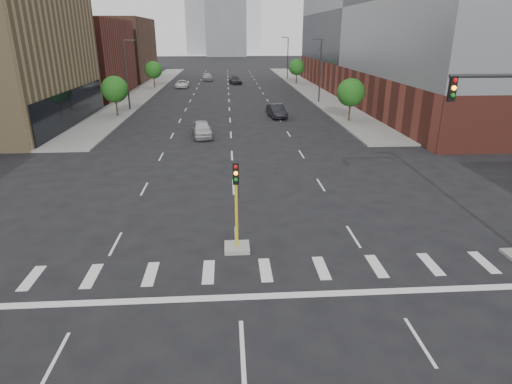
{
  "coord_description": "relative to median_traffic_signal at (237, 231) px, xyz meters",
  "views": [
    {
      "loc": [
        -0.32,
        -9.39,
        9.77
      ],
      "look_at": [
        1.0,
        10.17,
        2.5
      ],
      "focal_mm": 30.0,
      "sensor_mm": 36.0,
      "label": 1
    }
  ],
  "objects": [
    {
      "name": "building_left_far_a",
      "position": [
        -27.5,
        57.03,
        5.03
      ],
      "size": [
        20.0,
        22.0,
        12.0
      ],
      "primitive_type": "cube",
      "color": "brown",
      "rests_on": "ground"
    },
    {
      "name": "median_traffic_signal",
      "position": [
        0.0,
        0.0,
        0.0
      ],
      "size": [
        1.2,
        1.2,
        4.4
      ],
      "color": "#999993",
      "rests_on": "ground"
    },
    {
      "name": "streetlight_right_a",
      "position": [
        13.41,
        46.03,
        4.04
      ],
      "size": [
        1.6,
        0.22,
        9.07
      ],
      "color": "#2D2D30",
      "rests_on": "ground"
    },
    {
      "name": "sidewalk_right_far",
      "position": [
        15.0,
        65.03,
        -0.9
      ],
      "size": [
        5.0,
        92.0,
        0.15
      ],
      "primitive_type": "cube",
      "color": "gray",
      "rests_on": "ground"
    },
    {
      "name": "building_right_main",
      "position": [
        29.5,
        51.03,
        10.03
      ],
      "size": [
        24.0,
        70.0,
        22.0
      ],
      "color": "brown",
      "rests_on": "ground"
    },
    {
      "name": "tree_right_near",
      "position": [
        14.0,
        31.03,
        2.42
      ],
      "size": [
        3.2,
        3.2,
        4.85
      ],
      "color": "#382619",
      "rests_on": "ground"
    },
    {
      "name": "car_deep_right",
      "position": [
        1.5,
        72.38,
        -0.24
      ],
      "size": [
        2.85,
        5.31,
        1.46
      ],
      "primitive_type": "imported",
      "rotation": [
        0.0,
        0.0,
        0.16
      ],
      "color": "#222328",
      "rests_on": "ground"
    },
    {
      "name": "car_far_left",
      "position": [
        -8.83,
        66.62,
        -0.28
      ],
      "size": [
        2.39,
        5.05,
        1.39
      ],
      "primitive_type": "imported",
      "rotation": [
        0.0,
        0.0,
        -0.01
      ],
      "color": "silver",
      "rests_on": "ground"
    },
    {
      "name": "car_distant",
      "position": [
        -4.54,
        79.52,
        -0.12
      ],
      "size": [
        2.54,
        5.18,
        1.7
      ],
      "primitive_type": "imported",
      "rotation": [
        0.0,
        0.0,
        0.11
      ],
      "color": "#A2A2A6",
      "rests_on": "ground"
    },
    {
      "name": "car_mid_right",
      "position": [
        5.78,
        34.37,
        -0.18
      ],
      "size": [
        2.3,
        5.0,
        1.59
      ],
      "primitive_type": "imported",
      "rotation": [
        0.0,
        0.0,
        0.13
      ],
      "color": "black",
      "rests_on": "ground"
    },
    {
      "name": "sidewalk_left_far",
      "position": [
        -15.0,
        65.03,
        -0.9
      ],
      "size": [
        5.0,
        92.0,
        0.15
      ],
      "primitive_type": "cube",
      "color": "gray",
      "rests_on": "ground"
    },
    {
      "name": "streetlight_right_b",
      "position": [
        13.41,
        81.03,
        4.04
      ],
      "size": [
        1.6,
        0.22,
        9.07
      ],
      "color": "#2D2D30",
      "rests_on": "ground"
    },
    {
      "name": "building_left_far_b",
      "position": [
        -27.5,
        83.03,
        5.53
      ],
      "size": [
        20.0,
        24.0,
        13.0
      ],
      "primitive_type": "cube",
      "color": "brown",
      "rests_on": "ground"
    },
    {
      "name": "car_near_left",
      "position": [
        -2.9,
        24.25,
        -0.17
      ],
      "size": [
        2.51,
        4.92,
        1.6
      ],
      "primitive_type": "imported",
      "rotation": [
        0.0,
        0.0,
        0.14
      ],
      "color": "silver",
      "rests_on": "ground"
    },
    {
      "name": "streetlight_left",
      "position": [
        -13.41,
        41.03,
        4.04
      ],
      "size": [
        1.6,
        0.22,
        9.07
      ],
      "color": "#2D2D30",
      "rests_on": "ground"
    },
    {
      "name": "tree_left_near",
      "position": [
        -14.0,
        36.03,
        2.42
      ],
      "size": [
        3.2,
        3.2,
        4.85
      ],
      "color": "#382619",
      "rests_on": "ground"
    },
    {
      "name": "tree_left_far",
      "position": [
        -14.0,
        66.03,
        2.42
      ],
      "size": [
        3.2,
        3.2,
        4.85
      ],
      "color": "#382619",
      "rests_on": "ground"
    },
    {
      "name": "tree_right_far",
      "position": [
        14.0,
        71.03,
        2.42
      ],
      "size": [
        3.2,
        3.2,
        4.85
      ],
      "color": "#382619",
      "rests_on": "ground"
    },
    {
      "name": "tower_mid",
      "position": [
        0.0,
        191.03,
        21.03
      ],
      "size": [
        18.0,
        18.0,
        44.0
      ],
      "primitive_type": "cube",
      "color": "slate",
      "rests_on": "ground"
    }
  ]
}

